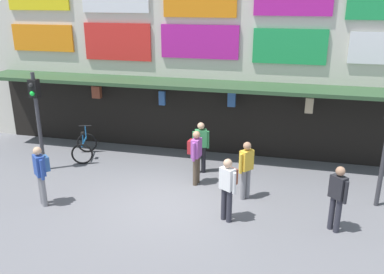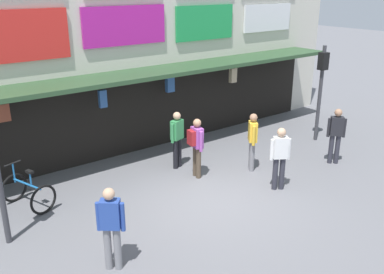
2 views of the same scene
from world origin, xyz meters
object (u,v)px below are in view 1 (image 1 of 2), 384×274
at_px(traffic_light_near, 36,106).
at_px(bicycle_parked, 85,147).
at_px(pedestrian_in_white, 228,185).
at_px(pedestrian_in_purple, 201,145).
at_px(pedestrian_in_blue, 246,167).
at_px(pedestrian_in_red, 41,171).
at_px(pedestrian_in_green, 196,153).
at_px(pedestrian_in_yellow, 337,195).

bearing_deg(traffic_light_near, bicycle_parked, 56.24).
bearing_deg(pedestrian_in_white, traffic_light_near, 164.84).
bearing_deg(pedestrian_in_purple, pedestrian_in_blue, -41.77).
bearing_deg(pedestrian_in_blue, bicycle_parked, 163.95).
bearing_deg(pedestrian_in_red, traffic_light_near, 123.01).
bearing_deg(bicycle_parked, pedestrian_in_white, -28.26).
distance_m(bicycle_parked, pedestrian_in_red, 3.41).
xyz_separation_m(bicycle_parked, pedestrian_in_purple, (4.19, -0.24, 0.55)).
height_order(pedestrian_in_purple, pedestrian_in_green, same).
distance_m(pedestrian_in_white, pedestrian_in_green, 2.24).
distance_m(bicycle_parked, pedestrian_in_blue, 6.05).
height_order(traffic_light_near, pedestrian_in_purple, traffic_light_near).
xyz_separation_m(pedestrian_in_blue, pedestrian_in_green, (-1.56, 0.58, 0.04)).
xyz_separation_m(bicycle_parked, pedestrian_in_green, (4.22, -1.09, 0.59)).
bearing_deg(pedestrian_in_green, bicycle_parked, 165.56).
height_order(bicycle_parked, pedestrian_in_purple, pedestrian_in_purple).
distance_m(pedestrian_in_yellow, pedestrian_in_purple, 4.65).
xyz_separation_m(pedestrian_in_red, pedestrian_in_green, (3.70, 2.23, 0.00)).
distance_m(pedestrian_in_red, pedestrian_in_yellow, 7.56).
xyz_separation_m(pedestrian_in_white, pedestrian_in_red, (-4.95, -0.37, 0.00)).
relative_size(pedestrian_in_yellow, pedestrian_in_green, 1.00).
distance_m(pedestrian_in_purple, pedestrian_in_blue, 2.14).
bearing_deg(pedestrian_in_white, pedestrian_in_red, -175.72).
bearing_deg(pedestrian_in_blue, pedestrian_in_white, -103.47).
distance_m(pedestrian_in_red, pedestrian_in_purple, 4.79).
distance_m(traffic_light_near, pedestrian_in_purple, 5.25).
relative_size(pedestrian_in_white, pedestrian_in_green, 1.00).
bearing_deg(pedestrian_in_white, pedestrian_in_green, 124.04).
relative_size(pedestrian_in_white, pedestrian_in_purple, 1.00).
height_order(bicycle_parked, pedestrian_in_yellow, pedestrian_in_yellow).
bearing_deg(pedestrian_in_green, pedestrian_in_white, -55.96).
xyz_separation_m(pedestrian_in_white, pedestrian_in_blue, (0.31, 1.28, -0.04)).
bearing_deg(traffic_light_near, pedestrian_in_blue, -3.70).
bearing_deg(traffic_light_near, pedestrian_in_green, 1.69).
height_order(traffic_light_near, pedestrian_in_green, traffic_light_near).
bearing_deg(bicycle_parked, pedestrian_in_red, -81.02).
bearing_deg(pedestrian_in_purple, traffic_light_near, -168.78).
relative_size(pedestrian_in_red, pedestrian_in_green, 1.00).
bearing_deg(pedestrian_in_red, bicycle_parked, 98.98).
bearing_deg(pedestrian_in_green, pedestrian_in_blue, -20.26).
bearing_deg(pedestrian_in_yellow, pedestrian_in_green, 155.90).
distance_m(pedestrian_in_red, pedestrian_in_green, 4.32).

